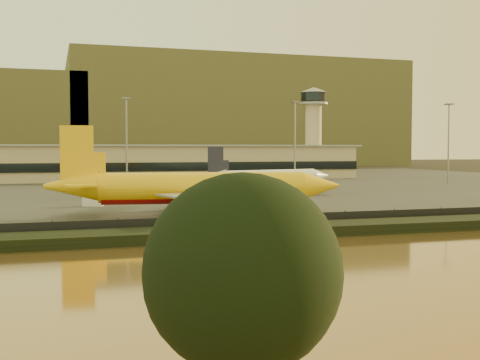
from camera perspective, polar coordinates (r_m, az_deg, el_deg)
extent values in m
plane|color=black|center=(95.60, 0.98, -3.86)|extent=(900.00, 900.00, 0.00)
cube|color=black|center=(79.68, 4.85, -4.74)|extent=(320.00, 7.00, 1.40)
cube|color=#2D2D2D|center=(187.83, -8.17, -0.48)|extent=(320.00, 220.00, 0.20)
cube|color=black|center=(83.29, 3.81, -3.98)|extent=(300.00, 0.05, 2.20)
cube|color=tan|center=(217.22, -9.45, 1.58)|extent=(160.00, 22.00, 12.00)
cube|color=black|center=(206.16, -9.02, 1.24)|extent=(160.00, 0.60, 3.00)
cube|color=gray|center=(217.16, -9.46, 3.25)|extent=(164.00, 24.00, 0.60)
cylinder|color=tan|center=(242.63, 6.97, 3.87)|extent=(6.40, 6.40, 30.00)
cylinder|color=black|center=(243.47, 7.00, 7.82)|extent=(10.40, 10.40, 3.50)
cone|color=gray|center=(243.72, 7.00, 8.46)|extent=(11.20, 11.20, 2.00)
cylinder|color=gray|center=(243.27, 6.99, 7.22)|extent=(11.20, 11.20, 0.80)
cylinder|color=slate|center=(171.25, -10.71, 3.38)|extent=(0.50, 0.50, 25.00)
cube|color=slate|center=(171.82, -10.75, 7.62)|extent=(2.20, 2.20, 0.40)
cylinder|color=slate|center=(182.04, 5.23, 3.39)|extent=(0.50, 0.50, 25.00)
cube|color=slate|center=(182.57, 5.25, 7.38)|extent=(2.20, 2.20, 0.40)
cylinder|color=slate|center=(201.60, 19.16, 3.20)|extent=(0.50, 0.50, 25.00)
cube|color=slate|center=(202.08, 19.22, 6.80)|extent=(2.20, 2.20, 0.40)
cube|color=brown|center=(447.11, -1.79, 6.02)|extent=(220.00, 160.00, 70.00)
cylinder|color=#F2B40C|center=(101.68, -3.52, -0.66)|extent=(34.89, 9.46, 4.99)
cylinder|color=#A60A09|center=(101.74, -3.52, -1.15)|extent=(33.79, 8.25, 3.89)
cone|color=#F2B40C|center=(105.94, 7.63, -0.53)|extent=(7.31, 5.82, 4.99)
cone|color=#F2B40C|center=(101.58, -15.71, -0.56)|extent=(9.21, 6.07, 4.99)
cube|color=#F2B40C|center=(101.30, -15.22, 2.55)|extent=(5.28, 1.09, 8.73)
cube|color=#F2B40C|center=(106.34, -14.42, -0.18)|extent=(6.37, 6.34, 0.30)
cube|color=#F2B40C|center=(96.42, -14.89, -0.51)|extent=(5.58, 5.53, 0.30)
cube|color=gray|center=(114.83, -4.73, -0.68)|extent=(16.48, 22.09, 0.30)
cylinder|color=gray|center=(111.96, -3.35, -1.47)|extent=(6.06, 3.47, 2.74)
cube|color=gray|center=(88.47, -3.19, -1.77)|extent=(11.90, 22.58, 0.30)
cylinder|color=gray|center=(92.09, -1.94, -2.43)|extent=(6.06, 3.47, 2.74)
cylinder|color=black|center=(104.30, 3.72, -2.87)|extent=(1.20, 1.01, 1.10)
cylinder|color=slate|center=(104.24, 3.72, -2.56)|extent=(0.19, 0.19, 2.24)
cylinder|color=black|center=(99.48, -5.43, -3.17)|extent=(1.20, 1.01, 1.10)
cylinder|color=slate|center=(99.42, -5.44, -2.84)|extent=(0.19, 0.19, 2.24)
cylinder|color=black|center=(103.93, -5.62, -2.90)|extent=(1.20, 1.01, 1.10)
cylinder|color=slate|center=(103.87, -5.63, -2.59)|extent=(0.19, 0.19, 2.24)
cylinder|color=white|center=(158.13, 2.96, 0.28)|extent=(28.19, 11.04, 3.91)
cylinder|color=gray|center=(158.17, 2.96, 0.03)|extent=(27.22, 10.00, 3.05)
cone|color=white|center=(168.38, 7.64, 0.42)|extent=(6.29, 5.19, 3.91)
cone|color=white|center=(148.67, -2.58, 0.22)|extent=(7.80, 5.59, 3.91)
cube|color=#1B1C31|center=(148.91, -2.32, 1.88)|extent=(4.23, 1.41, 6.84)
cube|color=white|center=(152.82, -2.80, 0.40)|extent=(4.10, 3.92, 0.23)
cube|color=white|center=(146.08, -1.29, 0.29)|extent=(5.30, 5.24, 0.23)
cube|color=gray|center=(166.62, 0.61, 0.18)|extent=(7.59, 18.12, 0.23)
cylinder|color=gray|center=(165.55, 1.67, -0.21)|extent=(5.09, 3.29, 2.15)
cube|color=gray|center=(149.06, 5.10, -0.16)|extent=(14.94, 17.34, 0.23)
cylinder|color=gray|center=(152.40, 5.08, -0.49)|extent=(5.09, 3.29, 2.15)
cylinder|color=black|center=(164.75, 6.01, -0.77)|extent=(1.01, 0.88, 0.86)
cylinder|color=slate|center=(164.72, 6.01, -0.61)|extent=(0.21, 0.21, 1.76)
cylinder|color=black|center=(155.21, 2.45, -0.99)|extent=(1.01, 0.88, 0.86)
cylinder|color=slate|center=(155.18, 2.45, -0.82)|extent=(0.21, 0.21, 1.76)
cylinder|color=black|center=(158.10, 1.72, -0.91)|extent=(1.01, 0.88, 0.86)
cylinder|color=slate|center=(158.07, 1.72, -0.75)|extent=(0.21, 0.21, 1.76)
cube|color=#F2B40C|center=(130.61, 2.01, -1.58)|extent=(3.74, 2.09, 1.59)
cube|color=white|center=(120.40, -13.76, -2.02)|extent=(4.18, 3.00, 1.72)
sphere|color=black|center=(22.21, 0.23, -8.75)|extent=(7.35, 7.35, 7.35)
sphere|color=black|center=(24.02, 3.37, -10.10)|extent=(5.05, 5.05, 5.05)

